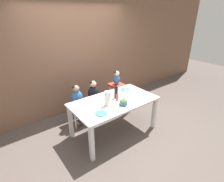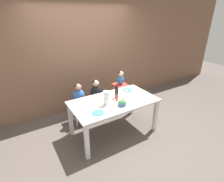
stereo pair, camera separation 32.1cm
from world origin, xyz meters
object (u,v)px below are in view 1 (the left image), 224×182
at_px(chair_far_center, 94,102).
at_px(paper_towel_roll, 108,98).
at_px(person_child_left, 77,96).
at_px(salad_bowl_large, 123,103).
at_px(dinner_plate_back_right, 125,89).
at_px(person_child_center, 93,91).
at_px(chair_right_highchair, 117,90).
at_px(wine_bottle, 116,92).
at_px(wine_glass_near, 126,91).
at_px(dinner_plate_back_left, 86,102).
at_px(chair_far_left, 78,108).
at_px(dinner_plate_front_left, 101,113).
at_px(person_baby_right, 117,77).

height_order(chair_far_center, paper_towel_roll, paper_towel_roll).
distance_m(person_child_left, salad_bowl_large, 1.07).
distance_m(paper_towel_roll, dinner_plate_back_right, 0.79).
relative_size(person_child_left, salad_bowl_large, 2.94).
bearing_deg(person_child_center, paper_towel_roll, -102.47).
bearing_deg(dinner_plate_back_right, salad_bowl_large, -133.94).
bearing_deg(chair_far_center, chair_right_highchair, 0.00).
bearing_deg(dinner_plate_back_right, wine_bottle, -155.90).
relative_size(person_child_left, wine_glass_near, 2.50).
relative_size(person_child_center, dinner_plate_back_left, 2.13).
bearing_deg(paper_towel_roll, wine_bottle, 24.93).
distance_m(chair_far_left, dinner_plate_back_right, 1.11).
distance_m(chair_far_left, salad_bowl_large, 1.14).
bearing_deg(dinner_plate_front_left, wine_glass_near, 16.82).
distance_m(chair_right_highchair, person_child_center, 0.69).
distance_m(paper_towel_roll, dinner_plate_front_left, 0.35).
bearing_deg(chair_far_center, chair_far_left, 180.00).
height_order(person_baby_right, dinner_plate_back_right, person_baby_right).
bearing_deg(dinner_plate_back_left, person_child_center, 45.29).
distance_m(chair_far_left, person_baby_right, 1.18).
xyz_separation_m(chair_far_center, dinner_plate_back_right, (0.54, -0.46, 0.34)).
bearing_deg(dinner_plate_back_right, wine_glass_near, -130.11).
height_order(salad_bowl_large, dinner_plate_front_left, salad_bowl_large).
height_order(chair_far_center, dinner_plate_back_right, dinner_plate_back_right).
distance_m(chair_right_highchair, salad_bowl_large, 1.17).
height_order(person_baby_right, wine_bottle, wine_bottle).
relative_size(dinner_plate_back_left, dinner_plate_back_right, 1.00).
distance_m(wine_glass_near, dinner_plate_front_left, 0.78).
bearing_deg(chair_far_left, dinner_plate_back_right, -25.60).
xyz_separation_m(chair_far_left, salad_bowl_large, (0.47, -0.96, 0.38)).
bearing_deg(paper_towel_roll, person_child_left, 107.19).
distance_m(person_child_center, wine_glass_near, 0.82).
bearing_deg(chair_far_center, salad_bowl_large, -86.56).
bearing_deg(dinner_plate_front_left, dinner_plate_back_left, 89.05).
height_order(chair_far_left, person_child_center, person_child_center).
xyz_separation_m(person_child_center, dinner_plate_front_left, (-0.44, -0.97, 0.05)).
height_order(chair_right_highchair, wine_glass_near, wine_glass_near).
distance_m(chair_far_center, dinner_plate_front_left, 1.12).
xyz_separation_m(chair_far_center, person_baby_right, (0.67, 0.00, 0.47)).
distance_m(person_child_left, person_baby_right, 1.10).
bearing_deg(person_child_center, dinner_plate_back_right, -40.35).
distance_m(wine_bottle, paper_towel_roll, 0.35).
relative_size(salad_bowl_large, dinner_plate_back_right, 0.72).
distance_m(person_child_center, dinner_plate_back_right, 0.71).
relative_size(person_child_left, person_child_center, 1.00).
height_order(chair_far_center, wine_glass_near, wine_glass_near).
bearing_deg(chair_far_center, person_baby_right, 0.11).
bearing_deg(wine_bottle, paper_towel_roll, -155.07).
xyz_separation_m(person_child_left, salad_bowl_large, (0.47, -0.96, 0.09)).
bearing_deg(wine_bottle, person_child_left, 131.50).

